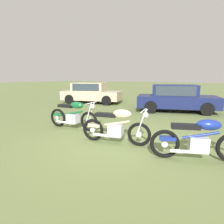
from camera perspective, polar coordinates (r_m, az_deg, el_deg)
ground_plane at (r=5.76m, az=1.58°, el=-8.52°), size 120.00×120.00×0.00m
motorcycle_green at (r=7.12m, az=-11.24°, el=-0.95°), size 2.05×0.68×1.02m
motorcycle_cream at (r=5.47m, az=1.15°, el=-4.18°), size 1.98×0.83×1.02m
motorcycle_blue at (r=4.78m, az=23.97°, el=-7.32°), size 1.95×1.07×1.02m
car_beige at (r=13.98m, az=-6.12°, el=5.86°), size 4.40×2.95×1.43m
car_navy at (r=10.97m, az=18.03°, el=4.22°), size 4.42×3.06×1.43m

